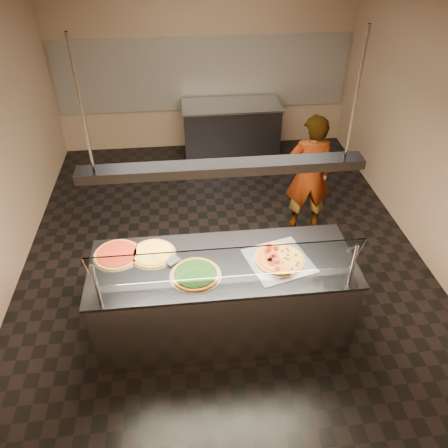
{
  "coord_description": "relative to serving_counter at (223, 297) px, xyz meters",
  "views": [
    {
      "loc": [
        -0.45,
        -4.34,
        3.69
      ],
      "look_at": [
        -0.07,
        -0.83,
        1.02
      ],
      "focal_mm": 35.0,
      "sensor_mm": 36.0,
      "label": 1
    }
  ],
  "objects": [
    {
      "name": "pizza_cheese",
      "position": [
        -0.66,
        0.19,
        0.48
      ],
      "size": [
        0.45,
        0.45,
        0.03
      ],
      "color": "silver",
      "rests_on": "serving_counter"
    },
    {
      "name": "pizza_tomato",
      "position": [
        -1.0,
        0.21,
        0.48
      ],
      "size": [
        0.46,
        0.46,
        0.03
      ],
      "color": "silver",
      "rests_on": "serving_counter"
    },
    {
      "name": "wall_right",
      "position": [
        2.64,
        1.31,
        1.03
      ],
      "size": [
        0.02,
        6.0,
        3.0
      ],
      "primitive_type": "cube",
      "color": "#9C7D64",
      "rests_on": "ground"
    },
    {
      "name": "wall_front",
      "position": [
        0.13,
        -1.7,
        1.03
      ],
      "size": [
        5.0,
        0.02,
        3.0
      ],
      "primitive_type": "cube",
      "color": "#9C7D64",
      "rests_on": "ground"
    },
    {
      "name": "half_pizza_sausage",
      "position": [
        0.64,
        -0.03,
        0.49
      ],
      "size": [
        0.34,
        0.51,
        0.04
      ],
      "color": "#9D5C1D",
      "rests_on": "perforated_tray"
    },
    {
      "name": "pizza_spinach",
      "position": [
        -0.26,
        -0.14,
        0.48
      ],
      "size": [
        0.48,
        0.48,
        0.03
      ],
      "color": "silver",
      "rests_on": "serving_counter"
    },
    {
      "name": "prep_table",
      "position": [
        0.55,
        3.86,
        0.0
      ],
      "size": [
        1.64,
        0.74,
        0.93
      ],
      "color": "#2D2D32",
      "rests_on": "ground"
    },
    {
      "name": "tile_band",
      "position": [
        0.13,
        4.29,
        0.83
      ],
      "size": [
        4.9,
        0.02,
        1.2
      ],
      "primitive_type": "cube",
      "color": "silver",
      "rests_on": "wall_back"
    },
    {
      "name": "lamp_rod_left",
      "position": [
        -1.0,
        -0.0,
        2.03
      ],
      "size": [
        0.02,
        0.02,
        1.01
      ],
      "primitive_type": "cylinder",
      "color": "#B7B7BC",
      "rests_on": "ceiling"
    },
    {
      "name": "serving_counter",
      "position": [
        0.0,
        0.0,
        0.0
      ],
      "size": [
        2.5,
        0.94,
        0.93
      ],
      "color": "#B7B7BC",
      "rests_on": "ground"
    },
    {
      "name": "wall_back",
      "position": [
        0.13,
        4.32,
        1.03
      ],
      "size": [
        5.0,
        0.02,
        3.0
      ],
      "primitive_type": "cube",
      "color": "#9C7D64",
      "rests_on": "ground"
    },
    {
      "name": "pizza_spatula",
      "position": [
        -0.55,
        0.08,
        0.49
      ],
      "size": [
        0.28,
        0.17,
        0.02
      ],
      "color": "#B7B7BC",
      "rests_on": "pizza_spinach"
    },
    {
      "name": "worker",
      "position": [
        1.3,
        1.69,
        0.35
      ],
      "size": [
        0.62,
        0.43,
        1.63
      ],
      "primitive_type": "imported",
      "rotation": [
        0.0,
        0.0,
        3.08
      ],
      "color": "#2E2A33",
      "rests_on": "ground"
    },
    {
      "name": "half_pizza_pepperoni",
      "position": [
        0.42,
        -0.03,
        0.5
      ],
      "size": [
        0.34,
        0.51,
        0.05
      ],
      "color": "#9D5C1D",
      "rests_on": "perforated_tray"
    },
    {
      "name": "ground",
      "position": [
        0.13,
        1.31,
        -0.48
      ],
      "size": [
        5.0,
        6.0,
        0.02
      ],
      "primitive_type": "cube",
      "color": "black",
      "rests_on": "ground"
    },
    {
      "name": "heat_lamp_housing",
      "position": [
        0.0,
        -0.0,
        1.48
      ],
      "size": [
        2.3,
        0.18,
        0.08
      ],
      "primitive_type": "cube",
      "color": "#2D2D32",
      "rests_on": "ceiling"
    },
    {
      "name": "perforated_tray",
      "position": [
        0.53,
        -0.03,
        0.47
      ],
      "size": [
        0.68,
        0.68,
        0.01
      ],
      "color": "silver",
      "rests_on": "serving_counter"
    },
    {
      "name": "sneeze_guard",
      "position": [
        -0.0,
        -0.34,
        0.76
      ],
      "size": [
        2.26,
        0.18,
        0.54
      ],
      "color": "#B7B7BC",
      "rests_on": "serving_counter"
    },
    {
      "name": "lamp_rod_right",
      "position": [
        1.0,
        -0.0,
        2.03
      ],
      "size": [
        0.02,
        0.02,
        1.01
      ],
      "primitive_type": "cylinder",
      "color": "#B7B7BC",
      "rests_on": "ceiling"
    }
  ]
}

